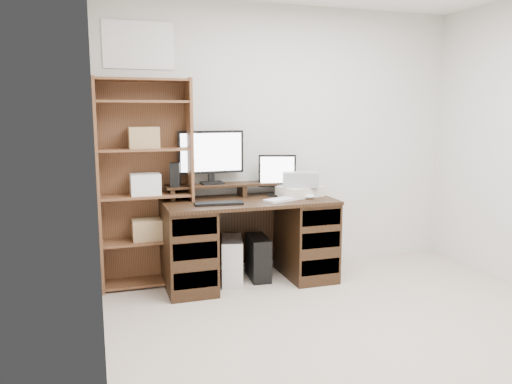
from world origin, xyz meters
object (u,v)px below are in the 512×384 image
desk (249,239)px  monitor_small (277,173)px  printer (300,191)px  tower_black (258,257)px  tower_silver (232,260)px  bookshelf (145,182)px  monitor_wide (211,154)px

desk → monitor_small: size_ratio=3.98×
desk → printer: 0.64m
monitor_small → tower_black: bearing=-141.7°
monitor_small → printer: 0.27m
desk → tower_silver: bearing=175.7°
printer → monitor_small: bearing=129.5°
desk → printer: bearing=2.1°
desk → bookshelf: bearing=166.3°
tower_black → monitor_wide: bearing=157.6°
tower_black → bookshelf: (-0.98, 0.16, 0.72)m
desk → printer: size_ratio=4.09×
printer → desk: bearing=164.1°
desk → bookshelf: size_ratio=0.83×
monitor_wide → tower_black: (0.38, -0.20, -0.94)m
monitor_small → printer: monitor_small is taller
monitor_small → printer: bearing=-15.2°
monitor_wide → monitor_small: (0.59, -0.12, -0.18)m
monitor_wide → tower_black: monitor_wide is taller
printer → tower_silver: (-0.65, -0.01, -0.59)m
tower_silver → bookshelf: (-0.72, 0.20, 0.71)m
monitor_small → tower_black: size_ratio=0.93×
monitor_wide → bookshelf: bearing=-178.4°
monitor_wide → monitor_small: bearing=-13.7°
monitor_wide → printer: 0.88m
desk → printer: printer is taller
bookshelf → monitor_small: bearing=-3.8°
tower_black → bookshelf: bearing=176.0°
printer → bookshelf: 1.39m
monitor_wide → monitor_small: 0.63m
printer → tower_black: bearing=157.0°
desk → printer: (0.50, 0.02, 0.41)m
desk → tower_silver: (-0.15, 0.01, -0.19)m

